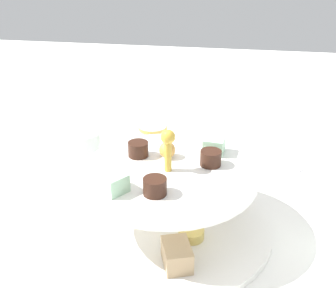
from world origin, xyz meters
name	(u,v)px	position (x,y,z in m)	size (l,w,h in m)	color
ground_plane	(168,229)	(0.00, 0.00, 0.00)	(2.40, 2.40, 0.00)	white
tiered_serving_stand	(168,204)	(0.00, 0.00, 0.04)	(0.30, 0.30, 0.16)	white
water_glass_short_left	(85,148)	(-0.19, 0.17, 0.03)	(0.06, 0.06, 0.07)	silver
teacup_with_saucer	(153,138)	(-0.08, 0.26, 0.02)	(0.09, 0.09, 0.05)	white
butter_knife_right	(265,154)	(0.15, 0.27, 0.00)	(0.17, 0.01, 0.00)	silver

